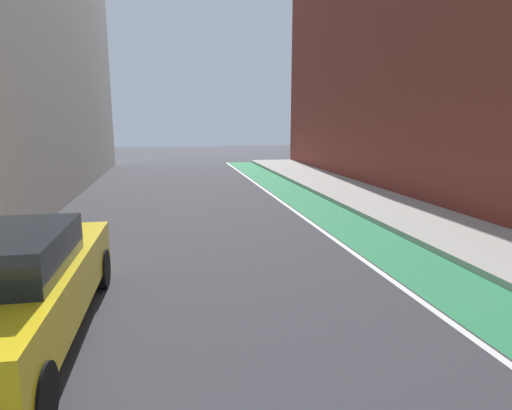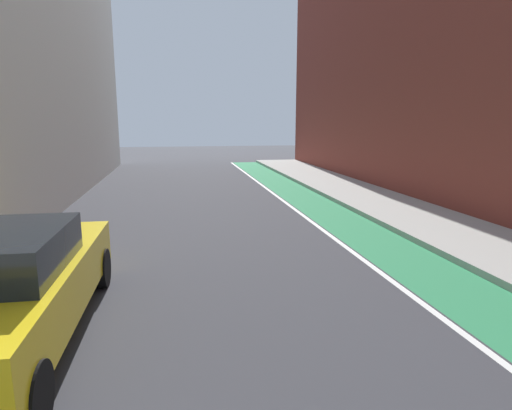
# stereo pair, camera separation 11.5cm
# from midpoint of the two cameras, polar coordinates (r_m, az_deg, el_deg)

# --- Properties ---
(ground_plane) EXTENTS (78.84, 78.84, 0.00)m
(ground_plane) POSITION_cam_midpoint_polar(r_m,az_deg,el_deg) (9.87, -4.29, -5.51)
(ground_plane) COLOR #38383D
(bike_lane_paint) EXTENTS (1.60, 35.83, 0.00)m
(bike_lane_paint) POSITION_cam_midpoint_polar(r_m,az_deg,el_deg) (12.63, 10.68, -1.99)
(bike_lane_paint) COLOR #2D8451
(bike_lane_paint) RESTS_ON ground
(lane_divider_stripe) EXTENTS (0.12, 35.83, 0.00)m
(lane_divider_stripe) POSITION_cam_midpoint_polar(r_m,az_deg,el_deg) (12.33, 6.80, -2.19)
(lane_divider_stripe) COLOR white
(lane_divider_stripe) RESTS_ON ground
(sidewalk_right) EXTENTS (2.79, 35.83, 0.14)m
(sidewalk_right) POSITION_cam_midpoint_polar(r_m,az_deg,el_deg) (13.58, 19.32, -1.21)
(sidewalk_right) COLOR #A8A59E
(sidewalk_right) RESTS_ON ground
(building_facade_right) EXTENTS (2.40, 31.83, 11.09)m
(building_facade_right) POSITION_cam_midpoint_polar(r_m,az_deg,el_deg) (16.63, 25.10, 19.54)
(building_facade_right) COLOR brown
(building_facade_right) RESTS_ON ground
(parked_sedan_yellow_cab) EXTENTS (2.00, 4.69, 1.53)m
(parked_sedan_yellow_cab) POSITION_cam_midpoint_polar(r_m,az_deg,el_deg) (6.31, -30.99, -9.27)
(parked_sedan_yellow_cab) COLOR yellow
(parked_sedan_yellow_cab) RESTS_ON ground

